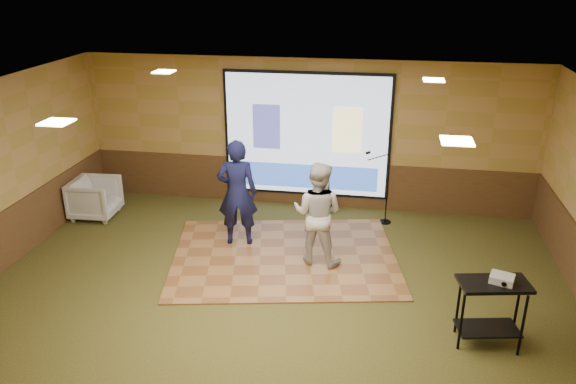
% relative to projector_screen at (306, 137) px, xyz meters
% --- Properties ---
extents(ground, '(9.00, 9.00, 0.00)m').
position_rel_projector_screen_xyz_m(ground, '(0.00, -3.44, -1.47)').
color(ground, '#2D3919').
rests_on(ground, ground).
extents(room_shell, '(9.04, 7.04, 3.02)m').
position_rel_projector_screen_xyz_m(room_shell, '(0.00, -3.44, 0.62)').
color(room_shell, '#B48B4B').
rests_on(room_shell, ground).
extents(wainscot_back, '(9.00, 0.04, 0.95)m').
position_rel_projector_screen_xyz_m(wainscot_back, '(0.00, 0.04, -1.00)').
color(wainscot_back, '#4C2B19').
rests_on(wainscot_back, ground).
extents(wainscot_left, '(0.04, 7.00, 0.95)m').
position_rel_projector_screen_xyz_m(wainscot_left, '(-4.48, -3.44, -1.00)').
color(wainscot_left, '#4C2B19').
rests_on(wainscot_left, ground).
extents(projector_screen, '(3.32, 0.06, 2.52)m').
position_rel_projector_screen_xyz_m(projector_screen, '(0.00, 0.00, 0.00)').
color(projector_screen, black).
rests_on(projector_screen, room_shell).
extents(downlight_nw, '(0.32, 0.32, 0.02)m').
position_rel_projector_screen_xyz_m(downlight_nw, '(-2.20, -1.64, 1.50)').
color(downlight_nw, beige).
rests_on(downlight_nw, room_shell).
extents(downlight_ne, '(0.32, 0.32, 0.02)m').
position_rel_projector_screen_xyz_m(downlight_ne, '(2.20, -1.64, 1.50)').
color(downlight_ne, beige).
rests_on(downlight_ne, room_shell).
extents(downlight_sw, '(0.32, 0.32, 0.02)m').
position_rel_projector_screen_xyz_m(downlight_sw, '(-2.20, -4.94, 1.50)').
color(downlight_sw, beige).
rests_on(downlight_sw, room_shell).
extents(downlight_se, '(0.32, 0.32, 0.02)m').
position_rel_projector_screen_xyz_m(downlight_se, '(2.20, -4.94, 1.50)').
color(downlight_se, beige).
rests_on(downlight_se, room_shell).
extents(dance_floor, '(4.24, 3.53, 0.03)m').
position_rel_projector_screen_xyz_m(dance_floor, '(-0.05, -2.27, -1.46)').
color(dance_floor, olive).
rests_on(dance_floor, ground).
extents(player_left, '(0.76, 0.56, 1.90)m').
position_rel_projector_screen_xyz_m(player_left, '(-0.94, -1.91, -0.50)').
color(player_left, '#12153A').
rests_on(player_left, dance_floor).
extents(player_right, '(0.96, 0.82, 1.74)m').
position_rel_projector_screen_xyz_m(player_right, '(0.51, -2.36, -0.58)').
color(player_right, beige).
rests_on(player_right, dance_floor).
extents(av_table, '(0.88, 0.46, 0.92)m').
position_rel_projector_screen_xyz_m(av_table, '(2.97, -4.15, -0.84)').
color(av_table, black).
rests_on(av_table, ground).
extents(projector, '(0.35, 0.32, 0.09)m').
position_rel_projector_screen_xyz_m(projector, '(3.05, -4.13, -0.50)').
color(projector, silver).
rests_on(projector, av_table).
extents(mic_stand, '(0.56, 0.23, 1.43)m').
position_rel_projector_screen_xyz_m(mic_stand, '(1.58, -0.58, -0.98)').
color(mic_stand, black).
rests_on(mic_stand, ground).
extents(banquet_chair, '(0.89, 0.87, 0.78)m').
position_rel_projector_screen_xyz_m(banquet_chair, '(-4.00, -1.24, -1.09)').
color(banquet_chair, gray).
rests_on(banquet_chair, ground).
extents(duffel_bag, '(0.55, 0.41, 0.31)m').
position_rel_projector_screen_xyz_m(duffel_bag, '(0.33, -0.20, -1.32)').
color(duffel_bag, black).
rests_on(duffel_bag, ground).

